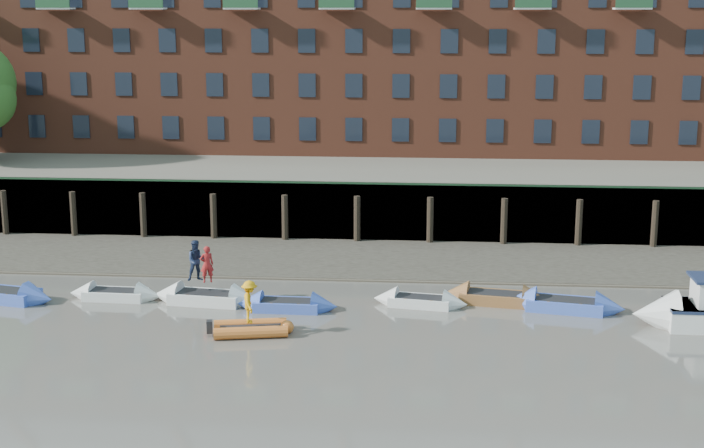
# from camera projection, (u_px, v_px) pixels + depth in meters

# --- Properties ---
(ground) EXTENTS (220.00, 220.00, 0.00)m
(ground) POSITION_uv_depth(u_px,v_px,m) (248.00, 392.00, 32.99)
(ground) COLOR #605B54
(ground) RESTS_ON ground
(foreshore) EXTENTS (110.00, 8.00, 0.50)m
(foreshore) POSITION_uv_depth(u_px,v_px,m) (313.00, 259.00, 50.51)
(foreshore) COLOR #3D382F
(foreshore) RESTS_ON ground
(mud_band) EXTENTS (110.00, 1.60, 0.10)m
(mud_band) POSITION_uv_depth(u_px,v_px,m) (304.00, 276.00, 47.20)
(mud_band) COLOR #4C4336
(mud_band) RESTS_ON ground
(river_wall) EXTENTS (110.00, 1.23, 3.30)m
(river_wall) POSITION_uv_depth(u_px,v_px,m) (322.00, 211.00, 54.42)
(river_wall) COLOR #2D2A26
(river_wall) RESTS_ON ground
(bank_terrace) EXTENTS (110.00, 28.00, 3.20)m
(bank_terrace) POSITION_uv_depth(u_px,v_px,m) (344.00, 171.00, 67.67)
(bank_terrace) COLOR #5E594D
(bank_terrace) RESTS_ON ground
(apartment_terrace) EXTENTS (80.60, 15.56, 20.98)m
(apartment_terrace) POSITION_uv_depth(u_px,v_px,m) (345.00, 5.00, 66.21)
(apartment_terrace) COLOR brown
(apartment_terrace) RESTS_ON bank_terrace
(rowboat_1) EXTENTS (5.21, 2.45, 1.45)m
(rowboat_1) POSITION_uv_depth(u_px,v_px,m) (2.00, 295.00, 43.24)
(rowboat_1) COLOR #3D5ABE
(rowboat_1) RESTS_ON ground
(rowboat_2) EXTENTS (4.24, 1.39, 1.22)m
(rowboat_2) POSITION_uv_depth(u_px,v_px,m) (115.00, 294.00, 43.45)
(rowboat_2) COLOR silver
(rowboat_2) RESTS_ON ground
(rowboat_3) EXTENTS (5.02, 1.99, 1.42)m
(rowboat_3) POSITION_uv_depth(u_px,v_px,m) (206.00, 298.00, 42.85)
(rowboat_3) COLOR silver
(rowboat_3) RESTS_ON ground
(rowboat_4) EXTENTS (4.38, 1.36, 1.26)m
(rowboat_4) POSITION_uv_depth(u_px,v_px,m) (287.00, 305.00, 41.87)
(rowboat_4) COLOR #3D5ABE
(rowboat_4) RESTS_ON ground
(rowboat_5) EXTENTS (4.27, 1.86, 1.20)m
(rowboat_5) POSITION_uv_depth(u_px,v_px,m) (420.00, 301.00, 42.46)
(rowboat_5) COLOR silver
(rowboat_5) RESTS_ON ground
(rowboat_6) EXTENTS (4.91, 2.13, 1.38)m
(rowboat_6) POSITION_uv_depth(u_px,v_px,m) (495.00, 298.00, 42.84)
(rowboat_6) COLOR brown
(rowboat_6) RESTS_ON ground
(rowboat_7) EXTENTS (5.16, 2.38, 1.44)m
(rowboat_7) POSITION_uv_depth(u_px,v_px,m) (565.00, 305.00, 41.81)
(rowboat_7) COLOR #3D5ABE
(rowboat_7) RESTS_ON ground
(rib_tender) EXTENTS (3.26, 2.04, 0.55)m
(rib_tender) POSITION_uv_depth(u_px,v_px,m) (254.00, 328.00, 38.78)
(rib_tender) COLOR #C96524
(rib_tender) RESTS_ON ground
(motor_launch) EXTENTS (6.56, 2.21, 2.70)m
(motor_launch) POSITION_uv_depth(u_px,v_px,m) (704.00, 311.00, 39.54)
(motor_launch) COLOR silver
(motor_launch) RESTS_ON ground
(person_rower_a) EXTENTS (0.70, 0.59, 1.63)m
(person_rower_a) POSITION_uv_depth(u_px,v_px,m) (207.00, 264.00, 42.50)
(person_rower_a) COLOR maroon
(person_rower_a) RESTS_ON rowboat_3
(person_rower_b) EXTENTS (1.07, 0.97, 1.81)m
(person_rower_b) POSITION_uv_depth(u_px,v_px,m) (197.00, 261.00, 42.76)
(person_rower_b) COLOR #19233F
(person_rower_b) RESTS_ON rowboat_3
(person_rib_crew) EXTENTS (0.86, 1.21, 1.70)m
(person_rib_crew) POSITION_uv_depth(u_px,v_px,m) (250.00, 302.00, 38.45)
(person_rib_crew) COLOR orange
(person_rib_crew) RESTS_ON rib_tender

